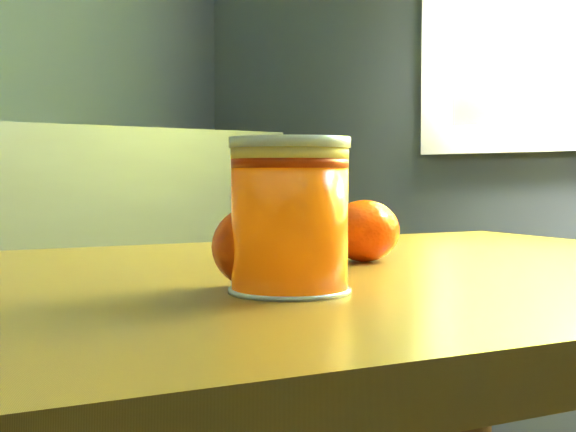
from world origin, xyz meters
TOP-DOWN VIEW (x-y plane):
  - table at (0.83, 0.11)m, footprint 1.05×0.82m
  - juice_glass at (0.73, 0.01)m, footprint 0.09×0.09m
  - orange_front at (0.72, 0.04)m, footprint 0.09×0.09m
  - orange_back at (0.91, 0.14)m, footprint 0.08×0.08m

SIDE VIEW (x-z plane):
  - table at x=0.83m, z-range 0.26..0.97m
  - orange_back at x=0.91m, z-range 0.71..0.77m
  - orange_front at x=0.72m, z-range 0.71..0.77m
  - juice_glass at x=0.73m, z-range 0.71..0.82m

